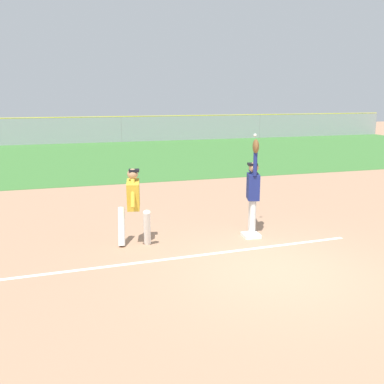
% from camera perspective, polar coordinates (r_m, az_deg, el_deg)
% --- Properties ---
extents(ground_plane, '(74.79, 74.79, 0.00)m').
position_cam_1_polar(ground_plane, '(8.47, 10.85, -10.03)').
color(ground_plane, tan).
extents(outfield_grass, '(41.78, 14.44, 0.01)m').
position_cam_1_polar(outfield_grass, '(23.42, -7.11, 4.78)').
color(outfield_grass, '#3D7533').
rests_on(outfield_grass, ground_plane).
extents(chalk_foul_line, '(11.99, 0.58, 0.01)m').
position_cam_1_polar(chalk_foul_line, '(8.55, -15.23, -10.01)').
color(chalk_foul_line, white).
rests_on(chalk_foul_line, ground_plane).
extents(first_base, '(0.39, 0.39, 0.08)m').
position_cam_1_polar(first_base, '(10.19, 7.82, -5.69)').
color(first_base, white).
rests_on(first_base, ground_plane).
extents(fielder, '(0.38, 0.89, 2.28)m').
position_cam_1_polar(fielder, '(10.13, 8.12, 0.53)').
color(fielder, silver).
rests_on(fielder, ground_plane).
extents(runner, '(0.75, 0.84, 1.72)m').
position_cam_1_polar(runner, '(9.34, -7.77, -1.29)').
color(runner, white).
rests_on(runner, ground_plane).
extents(baseball, '(0.07, 0.07, 0.07)m').
position_cam_1_polar(baseball, '(10.19, 8.37, 7.48)').
color(baseball, white).
extents(outfield_fence, '(41.86, 0.08, 1.78)m').
position_cam_1_polar(outfield_fence, '(30.43, -9.36, 8.23)').
color(outfield_fence, '#93999E').
rests_on(outfield_fence, ground_plane).
extents(parked_car_green, '(4.43, 2.18, 1.25)m').
position_cam_1_polar(parked_car_green, '(34.98, -20.84, 7.80)').
color(parked_car_green, '#1E6B33').
rests_on(parked_car_green, ground_plane).
extents(parked_car_blue, '(4.52, 2.36, 1.25)m').
position_cam_1_polar(parked_car_blue, '(34.43, -12.08, 8.28)').
color(parked_car_blue, '#23389E').
rests_on(parked_car_blue, ground_plane).
extents(parked_car_red, '(4.48, 2.27, 1.25)m').
position_cam_1_polar(parked_car_red, '(35.14, -2.93, 8.64)').
color(parked_car_red, '#B21E1E').
rests_on(parked_car_red, ground_plane).
extents(parked_car_white, '(4.47, 2.26, 1.25)m').
position_cam_1_polar(parked_car_white, '(37.39, 5.13, 8.86)').
color(parked_car_white, white).
rests_on(parked_car_white, ground_plane).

